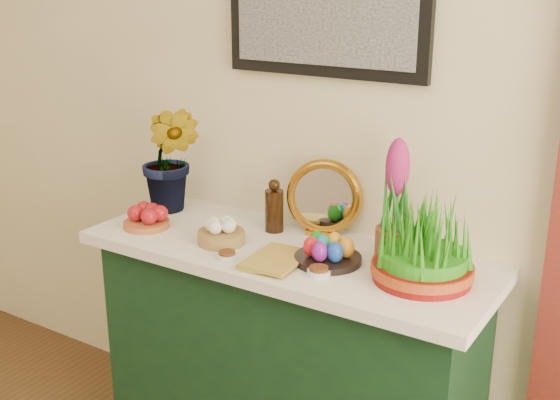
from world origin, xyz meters
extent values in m
cube|color=beige|center=(0.00, 2.25, 1.35)|extent=(4.00, 0.04, 2.70)
cube|color=#123318|center=(0.02, 2.00, 0.42)|extent=(1.30, 0.45, 0.85)
cube|color=white|center=(0.02, 2.00, 0.87)|extent=(1.40, 0.55, 0.04)
imported|color=#267A22|center=(-0.55, 2.09, 1.16)|extent=(0.32, 0.29, 0.55)
cylinder|color=#AF582B|center=(-0.51, 1.90, 0.90)|extent=(0.21, 0.21, 0.02)
cylinder|color=#AC8345|center=(-0.19, 1.92, 0.91)|extent=(0.18, 0.18, 0.04)
cylinder|color=black|center=(-0.10, 2.11, 0.96)|extent=(0.07, 0.07, 0.15)
sphere|color=black|center=(-0.10, 2.11, 1.06)|extent=(0.04, 0.04, 0.04)
cube|color=#B77A1F|center=(0.05, 2.17, 0.90)|extent=(0.12, 0.09, 0.02)
torus|color=#B77A1F|center=(0.05, 2.19, 1.02)|extent=(0.27, 0.15, 0.27)
cylinder|color=silver|center=(0.05, 2.18, 1.02)|extent=(0.20, 0.09, 0.20)
imported|color=#B49332|center=(-0.02, 1.87, 0.90)|extent=(0.16, 0.23, 0.03)
cylinder|color=silver|center=(-0.09, 1.82, 0.90)|extent=(0.07, 0.07, 0.02)
cylinder|color=#592D14|center=(-0.09, 1.82, 0.91)|extent=(0.05, 0.05, 0.01)
cylinder|color=silver|center=(0.22, 1.86, 0.90)|extent=(0.07, 0.07, 0.02)
cylinder|color=#592D14|center=(0.22, 1.86, 0.91)|extent=(0.06, 0.06, 0.01)
cylinder|color=black|center=(0.19, 1.97, 0.90)|extent=(0.24, 0.24, 0.02)
ellipsoid|color=red|center=(0.15, 1.93, 0.94)|extent=(0.05, 0.05, 0.07)
ellipsoid|color=#1943B1|center=(0.24, 1.93, 0.94)|extent=(0.05, 0.05, 0.07)
ellipsoid|color=orange|center=(0.19, 2.01, 0.94)|extent=(0.05, 0.05, 0.07)
ellipsoid|color=#178318|center=(0.14, 1.99, 0.94)|extent=(0.05, 0.05, 0.07)
ellipsoid|color=orange|center=(0.25, 1.99, 0.94)|extent=(0.05, 0.05, 0.07)
ellipsoid|color=#761884|center=(0.19, 1.91, 0.94)|extent=(0.05, 0.05, 0.07)
ellipsoid|color=#0C939A|center=(0.17, 1.97, 0.94)|extent=(0.05, 0.05, 0.07)
cylinder|color=brown|center=(0.35, 2.12, 0.94)|extent=(0.12, 0.12, 0.10)
ellipsoid|color=#B1236A|center=(0.35, 2.12, 1.19)|extent=(0.08, 0.08, 0.19)
cylinder|color=maroon|center=(0.49, 2.00, 0.92)|extent=(0.29, 0.29, 0.05)
cylinder|color=maroon|center=(0.49, 2.00, 0.93)|extent=(0.30, 0.30, 0.03)
camera|label=1|loc=(1.16, 0.16, 1.77)|focal=45.00mm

